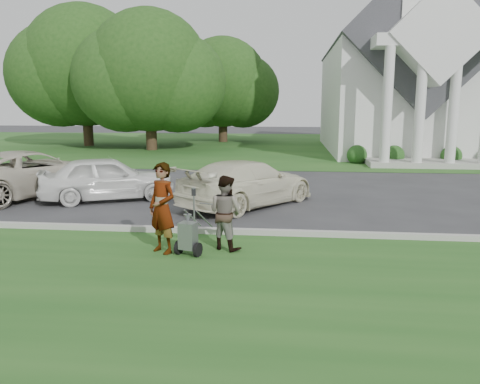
% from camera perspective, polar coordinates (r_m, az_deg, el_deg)
% --- Properties ---
extents(ground, '(120.00, 120.00, 0.00)m').
position_cam_1_polar(ground, '(11.14, -3.51, -5.88)').
color(ground, '#333335').
rests_on(ground, ground).
extents(grass_strip, '(80.00, 7.00, 0.01)m').
position_cam_1_polar(grass_strip, '(8.36, -6.99, -11.61)').
color(grass_strip, '#204F1B').
rests_on(grass_strip, ground).
extents(church_lawn, '(80.00, 30.00, 0.01)m').
position_cam_1_polar(church_lawn, '(37.71, 3.33, 5.73)').
color(church_lawn, '#204F1B').
rests_on(church_lawn, ground).
extents(curb, '(80.00, 0.18, 0.15)m').
position_cam_1_polar(curb, '(11.64, -3.07, -4.77)').
color(curb, '#9E9E93').
rests_on(curb, ground).
extents(church, '(9.19, 19.00, 24.10)m').
position_cam_1_polar(church, '(34.52, 18.71, 14.63)').
color(church, white).
rests_on(church, ground).
extents(tree_left, '(10.63, 8.40, 9.71)m').
position_cam_1_polar(tree_left, '(34.03, -11.01, 13.65)').
color(tree_left, '#332316').
rests_on(tree_left, ground).
extents(tree_far, '(11.64, 9.20, 10.73)m').
position_cam_1_polar(tree_far, '(38.97, -18.43, 13.75)').
color(tree_far, '#332316').
rests_on(tree_far, ground).
extents(tree_back, '(9.61, 7.60, 8.89)m').
position_cam_1_polar(tree_back, '(40.97, -2.14, 12.73)').
color(tree_back, '#332316').
rests_on(tree_back, ground).
extents(striping_cart, '(0.71, 1.12, 0.97)m').
position_cam_1_polar(striping_cart, '(9.96, -6.32, -5.42)').
color(striping_cart, black).
rests_on(striping_cart, ground).
extents(person_left, '(0.85, 0.78, 1.95)m').
position_cam_1_polar(person_left, '(10.09, -9.46, -2.03)').
color(person_left, '#999999').
rests_on(person_left, ground).
extents(person_right, '(1.00, 0.93, 1.64)m').
position_cam_1_polar(person_right, '(10.25, -1.80, -2.58)').
color(person_right, '#999999').
rests_on(person_right, ground).
extents(parking_meter_near, '(0.09, 0.08, 1.29)m').
position_cam_1_polar(parking_meter_near, '(10.81, -5.62, -1.98)').
color(parking_meter_near, gray).
rests_on(parking_meter_near, ground).
extents(car_a, '(4.65, 6.33, 1.60)m').
position_cam_1_polar(car_a, '(18.08, -24.36, 2.14)').
color(car_a, beige).
rests_on(car_a, ground).
extents(car_b, '(4.71, 3.40, 1.49)m').
position_cam_1_polar(car_b, '(16.24, -15.85, 1.63)').
color(car_b, white).
rests_on(car_b, ground).
extents(car_c, '(4.63, 5.24, 1.46)m').
position_cam_1_polar(car_c, '(14.76, 0.89, 1.10)').
color(car_c, '#E8E4C5').
rests_on(car_c, ground).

